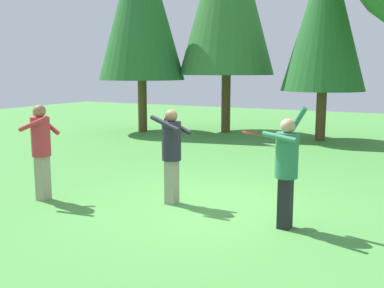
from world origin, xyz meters
The scene contains 7 objects.
ground_plane centered at (0.00, 0.00, 0.00)m, with size 40.00×40.00×0.00m, color #4C9342.
person_thrower centered at (1.53, -0.45, 0.99)m, with size 0.61×0.61×1.83m.
person_catcher centered at (-0.63, -0.13, 1.00)m, with size 0.60×0.52×1.68m.
person_bystander centered at (-2.84, -1.03, 1.04)m, with size 0.65×0.59×1.75m.
frisbee centered at (0.88, -0.23, 1.38)m, with size 0.37×0.37×0.09m.
tree_center centered at (0.05, 8.60, 4.09)m, with size 2.74×2.74×6.55m.
tree_far_left centered at (-6.52, 7.70, 4.85)m, with size 3.25×3.25×7.76m.
Camera 1 is at (3.40, -6.99, 2.36)m, focal length 42.98 mm.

